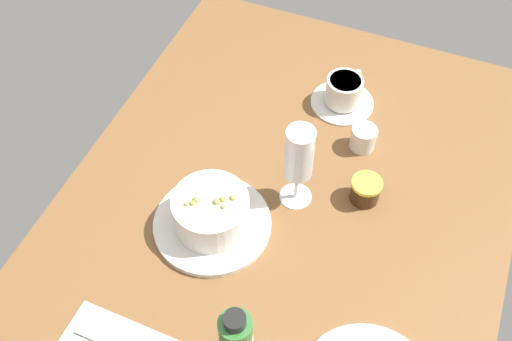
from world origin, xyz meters
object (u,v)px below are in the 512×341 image
at_px(creamer_jug, 364,138).
at_px(wine_glass, 299,157).
at_px(coffee_cup, 344,93).
at_px(porridge_bowl, 211,214).
at_px(sauce_bottle_green, 236,341).
at_px(jam_jar, 365,190).

height_order(creamer_jug, wine_glass, wine_glass).
relative_size(coffee_cup, wine_glass, 0.73).
height_order(porridge_bowl, sauce_bottle_green, sauce_bottle_green).
relative_size(coffee_cup, creamer_jug, 2.21).
xyz_separation_m(jam_jar, sauce_bottle_green, (0.38, -0.10, 0.04)).
relative_size(creamer_jug, jam_jar, 1.06).
xyz_separation_m(porridge_bowl, jam_jar, (-0.17, 0.25, -0.01)).
bearing_deg(creamer_jug, porridge_bowl, -35.00).
bearing_deg(coffee_cup, jam_jar, 26.49).
xyz_separation_m(porridge_bowl, wine_glass, (-0.12, 0.12, 0.08)).
bearing_deg(wine_glass, porridge_bowl, -44.97).
xyz_separation_m(wine_glass, jam_jar, (-0.05, 0.12, -0.10)).
height_order(creamer_jug, sauce_bottle_green, sauce_bottle_green).
bearing_deg(porridge_bowl, coffee_cup, 161.72).
distance_m(coffee_cup, jam_jar, 0.26).
height_order(porridge_bowl, coffee_cup, porridge_bowl).
bearing_deg(creamer_jug, coffee_cup, -144.00).
height_order(jam_jar, sauce_bottle_green, sauce_bottle_green).
xyz_separation_m(creamer_jug, jam_jar, (0.13, 0.04, -0.00)).
xyz_separation_m(porridge_bowl, sauce_bottle_green, (0.21, 0.14, 0.03)).
bearing_deg(coffee_cup, wine_glass, -2.00).
height_order(porridge_bowl, creamer_jug, porridge_bowl).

